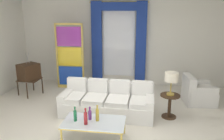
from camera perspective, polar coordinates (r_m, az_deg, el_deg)
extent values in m
plane|color=silver|center=(5.56, -1.13, -12.94)|extent=(16.00, 16.00, 0.00)
cube|color=white|center=(8.02, 2.39, 7.05)|extent=(8.00, 0.12, 3.00)
cube|color=white|center=(7.95, 1.77, 7.35)|extent=(1.10, 0.02, 2.50)
cylinder|color=gold|center=(7.80, 1.78, 16.85)|extent=(2.00, 0.04, 0.04)
cube|color=navy|center=(7.97, -3.87, 7.34)|extent=(0.36, 0.12, 2.70)
cube|color=navy|center=(7.80, 7.36, 7.09)|extent=(0.36, 0.12, 2.70)
cube|color=navy|center=(7.78, 1.75, 15.82)|extent=(1.80, 0.10, 0.28)
cube|color=white|center=(5.82, -1.26, -9.50)|extent=(2.35, 0.98, 0.38)
cube|color=white|center=(6.08, -0.58, -6.36)|extent=(2.33, 0.28, 0.78)
cube|color=white|center=(5.69, 9.50, -9.33)|extent=(0.23, 0.86, 0.56)
cube|color=white|center=(6.07, -11.31, -7.81)|extent=(0.23, 0.86, 0.56)
cube|color=white|center=(5.58, 7.49, -7.94)|extent=(0.56, 0.76, 0.12)
cube|color=white|center=(5.80, 7.72, -4.72)|extent=(0.51, 0.16, 0.40)
cube|color=white|center=(5.63, 1.54, -7.60)|extent=(0.56, 0.76, 0.12)
cube|color=white|center=(5.85, 2.03, -4.43)|extent=(0.51, 0.16, 0.40)
cube|color=white|center=(5.74, -4.24, -7.19)|extent=(0.56, 0.76, 0.12)
cube|color=white|center=(5.95, -3.52, -4.10)|extent=(0.51, 0.16, 0.40)
cube|color=white|center=(5.90, -9.74, -6.74)|extent=(0.56, 0.76, 0.12)
cube|color=white|center=(6.11, -8.82, -3.74)|extent=(0.51, 0.16, 0.40)
cube|color=silver|center=(4.71, -4.55, -12.95)|extent=(1.26, 0.71, 0.02)
cube|color=gold|center=(5.01, -3.70, -11.40)|extent=(1.26, 0.04, 0.03)
cube|color=gold|center=(4.43, -5.53, -15.17)|extent=(1.26, 0.04, 0.03)
cube|color=gold|center=(4.88, -11.75, -12.46)|extent=(0.04, 0.71, 0.03)
cube|color=gold|center=(4.63, 3.07, -13.70)|extent=(0.04, 0.71, 0.03)
cylinder|color=gold|center=(5.22, -10.24, -12.80)|extent=(0.04, 0.04, 0.38)
cylinder|color=gold|center=(5.00, 3.15, -13.89)|extent=(0.04, 0.04, 0.38)
cylinder|color=gold|center=(4.71, -12.72, -16.24)|extent=(0.04, 0.04, 0.38)
cylinder|color=gold|center=(4.67, -3.75, -11.34)|extent=(0.07, 0.07, 0.25)
cylinder|color=gold|center=(4.60, -3.78, -9.61)|extent=(0.03, 0.03, 0.06)
sphere|color=gold|center=(4.58, -3.79, -9.08)|extent=(0.04, 0.04, 0.04)
cylinder|color=#196B3D|center=(4.71, -9.33, -11.43)|extent=(0.07, 0.07, 0.22)
cylinder|color=#196B3D|center=(4.65, -9.40, -9.87)|extent=(0.03, 0.03, 0.06)
sphere|color=#196B3D|center=(4.63, -9.42, -9.36)|extent=(0.04, 0.04, 0.04)
cylinder|color=maroon|center=(4.56, -6.69, -12.12)|extent=(0.07, 0.07, 0.25)
cylinder|color=maroon|center=(4.49, -6.75, -10.36)|extent=(0.03, 0.03, 0.06)
sphere|color=maroon|center=(4.47, -6.77, -9.80)|extent=(0.04, 0.04, 0.04)
cylinder|color=#753384|center=(4.75, -5.63, -11.34)|extent=(0.07, 0.07, 0.18)
cylinder|color=#753384|center=(4.70, -5.67, -10.01)|extent=(0.03, 0.03, 0.06)
sphere|color=#753384|center=(4.68, -5.68, -9.48)|extent=(0.04, 0.04, 0.04)
cube|color=#382314|center=(7.51, -20.19, -2.23)|extent=(0.62, 0.54, 0.03)
cylinder|color=#382314|center=(7.64, -22.78, -4.18)|extent=(0.04, 0.04, 0.50)
cylinder|color=#382314|center=(7.92, -19.37, -3.18)|extent=(0.04, 0.04, 0.50)
cylinder|color=#382314|center=(7.25, -20.75, -4.98)|extent=(0.04, 0.04, 0.50)
cylinder|color=#382314|center=(7.55, -17.24, -3.89)|extent=(0.04, 0.04, 0.50)
cube|color=#382314|center=(7.44, -20.37, -0.36)|extent=(0.68, 0.72, 0.48)
cube|color=black|center=(7.63, -21.38, 0.06)|extent=(0.19, 0.35, 0.30)
cylinder|color=gold|center=(7.64, -21.75, -1.43)|extent=(0.03, 0.04, 0.04)
cylinder|color=gold|center=(7.72, -20.76, -1.16)|extent=(0.03, 0.04, 0.04)
cylinder|color=silver|center=(7.35, -20.66, 2.80)|extent=(0.07, 0.12, 0.34)
cylinder|color=silver|center=(7.35, -20.66, 2.80)|extent=(0.07, 0.12, 0.34)
cube|color=white|center=(6.99, 21.24, -6.19)|extent=(0.87, 0.87, 0.40)
cube|color=white|center=(6.91, 21.43, -4.25)|extent=(0.75, 0.75, 0.10)
cube|color=white|center=(6.83, 18.84, -4.67)|extent=(0.27, 0.81, 0.80)
cube|color=white|center=(7.25, 20.55, -4.63)|extent=(0.75, 0.25, 0.58)
cube|color=white|center=(6.68, 22.14, -6.44)|extent=(0.75, 0.25, 0.58)
cube|color=gold|center=(7.79, -13.80, 3.41)|extent=(0.05, 0.05, 2.20)
cube|color=gold|center=(7.50, -7.40, 3.29)|extent=(0.05, 0.05, 2.20)
cube|color=gold|center=(7.50, -11.06, 11.39)|extent=(0.90, 0.05, 0.06)
cube|color=gold|center=(7.91, -10.30, -4.12)|extent=(0.90, 0.05, 0.10)
cube|color=#1E47B7|center=(7.79, -10.43, -1.45)|extent=(0.82, 0.02, 0.64)
cube|color=yellow|center=(7.63, -10.66, 3.36)|extent=(0.82, 0.02, 0.64)
cube|color=purple|center=(7.53, -10.91, 8.33)|extent=(0.82, 0.02, 0.64)
cylinder|color=beige|center=(7.62, -7.99, -4.91)|extent=(0.16, 0.16, 0.06)
ellipsoid|color=navy|center=(7.59, -8.02, -4.13)|extent=(0.18, 0.32, 0.20)
sphere|color=navy|center=(7.68, -7.76, -3.02)|extent=(0.09, 0.09, 0.09)
cone|color=gold|center=(7.73, -7.64, -2.88)|extent=(0.02, 0.04, 0.02)
cone|color=#296738|center=(7.39, -8.43, -3.84)|extent=(0.44, 0.40, 0.50)
cylinder|color=#382314|center=(5.71, 14.56, -6.26)|extent=(0.48, 0.48, 0.03)
cylinder|color=#382314|center=(5.82, 14.37, -8.93)|extent=(0.08, 0.08, 0.55)
cylinder|color=#382314|center=(5.94, 14.20, -11.36)|extent=(0.36, 0.36, 0.03)
cylinder|color=#B29338|center=(5.70, 14.58, -5.93)|extent=(0.18, 0.18, 0.04)
cylinder|color=#B29338|center=(5.63, 14.72, -4.03)|extent=(0.03, 0.03, 0.36)
cylinder|color=beige|center=(5.56, 14.88, -1.69)|extent=(0.32, 0.32, 0.22)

